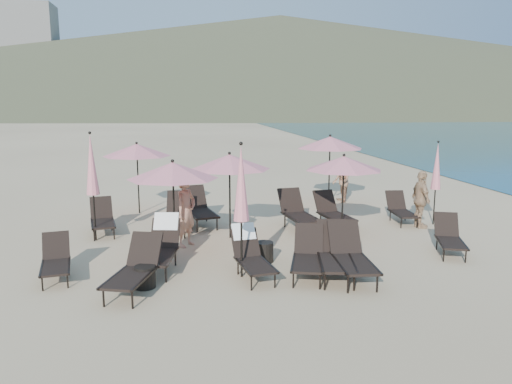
{
  "coord_description": "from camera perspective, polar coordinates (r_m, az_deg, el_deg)",
  "views": [
    {
      "loc": [
        -2.69,
        -10.13,
        3.61
      ],
      "look_at": [
        -0.6,
        3.5,
        1.1
      ],
      "focal_mm": 35.0,
      "sensor_mm": 36.0,
      "label": 1
    }
  ],
  "objects": [
    {
      "name": "lounger_3",
      "position": [
        10.62,
        9.02,
        -6.92
      ],
      "size": [
        1.02,
        1.91,
        1.04
      ],
      "rotation": [
        0.0,
        0.0,
        -0.2
      ],
      "color": "black",
      "rests_on": "ground"
    },
    {
      "name": "umbrella_closed_1",
      "position": [
        15.49,
        19.96,
        2.74
      ],
      "size": [
        0.29,
        0.29,
        2.49
      ],
      "color": "black",
      "rests_on": "ground"
    },
    {
      "name": "side_table_1",
      "position": [
        11.42,
        0.96,
        -6.88
      ],
      "size": [
        0.42,
        0.42,
        0.47
      ],
      "primitive_type": "cylinder",
      "color": "black",
      "rests_on": "ground"
    },
    {
      "name": "lounger_4",
      "position": [
        10.57,
        10.82,
        -7.06
      ],
      "size": [
        0.82,
        1.86,
        1.05
      ],
      "rotation": [
        0.0,
        0.0,
        -0.07
      ],
      "color": "black",
      "rests_on": "ground"
    },
    {
      "name": "lounger_11",
      "position": [
        15.66,
        16.23,
        -1.89
      ],
      "size": [
        0.7,
        1.56,
        0.87
      ],
      "rotation": [
        0.0,
        0.0,
        -0.08
      ],
      "color": "black",
      "rests_on": "ground"
    },
    {
      "name": "side_table_0",
      "position": [
        10.16,
        -12.58,
        -9.45
      ],
      "size": [
        0.42,
        0.42,
        0.44
      ],
      "primitive_type": "cylinder",
      "color": "black",
      "rests_on": "ground"
    },
    {
      "name": "ground",
      "position": [
        11.08,
        5.87,
        -8.75
      ],
      "size": [
        800.0,
        800.0,
        0.0
      ],
      "primitive_type": "plane",
      "color": "#D6BA8C",
      "rests_on": "ground"
    },
    {
      "name": "lounger_8",
      "position": [
        14.87,
        -6.5,
        -1.83
      ],
      "size": [
        1.07,
        1.95,
        1.06
      ],
      "rotation": [
        0.0,
        0.0,
        0.21
      ],
      "color": "black",
      "rests_on": "ground"
    },
    {
      "name": "lounger_2",
      "position": [
        10.49,
        -0.59,
        -7.08
      ],
      "size": [
        0.82,
        1.66,
        0.99
      ],
      "rotation": [
        0.0,
        0.0,
        0.16
      ],
      "color": "black",
      "rests_on": "ground"
    },
    {
      "name": "lounger_9",
      "position": [
        14.33,
        4.81,
        -2.27
      ],
      "size": [
        0.96,
        1.93,
        1.06
      ],
      "rotation": [
        0.0,
        0.0,
        0.15
      ],
      "color": "black",
      "rests_on": "ground"
    },
    {
      "name": "lounger_13",
      "position": [
        10.58,
        5.97,
        -7.15
      ],
      "size": [
        1.07,
        1.77,
        0.95
      ],
      "rotation": [
        0.0,
        0.0,
        -0.28
      ],
      "color": "black",
      "rests_on": "ground"
    },
    {
      "name": "lounger_7",
      "position": [
        14.23,
        -9.05,
        -2.52
      ],
      "size": [
        0.84,
        1.84,
        1.03
      ],
      "rotation": [
        0.0,
        0.0,
        -0.09
      ],
      "color": "black",
      "rests_on": "ground"
    },
    {
      "name": "lounger_1",
      "position": [
        11.15,
        -10.76,
        -5.95
      ],
      "size": [
        0.93,
        1.84,
        1.1
      ],
      "rotation": [
        0.0,
        0.0,
        -0.17
      ],
      "color": "black",
      "rests_on": "ground"
    },
    {
      "name": "beachgoer_c",
      "position": [
        15.1,
        18.34,
        -0.81
      ],
      "size": [
        0.42,
        0.98,
        1.66
      ],
      "primitive_type": "imported",
      "rotation": [
        0.0,
        0.0,
        1.55
      ],
      "color": "tan",
      "rests_on": "ground"
    },
    {
      "name": "umbrella_open_0",
      "position": [
        11.75,
        -9.49,
        2.43
      ],
      "size": [
        2.13,
        2.13,
        2.29
      ],
      "color": "black",
      "rests_on": "ground"
    },
    {
      "name": "beachgoer_b",
      "position": [
        18.27,
        9.71,
        1.21
      ],
      "size": [
        0.63,
        0.78,
        1.53
      ],
      "primitive_type": "imported",
      "rotation": [
        0.0,
        0.0,
        -1.64
      ],
      "color": "#9F7052",
      "rests_on": "ground"
    },
    {
      "name": "beachgoer_a",
      "position": [
        12.62,
        -8.01,
        -2.2
      ],
      "size": [
        0.74,
        0.78,
        1.79
      ],
      "primitive_type": "imported",
      "rotation": [
        0.0,
        0.0,
        0.9
      ],
      "color": "tan",
      "rests_on": "ground"
    },
    {
      "name": "umbrella_open_2",
      "position": [
        13.53,
        10.0,
        3.25
      ],
      "size": [
        2.08,
        2.08,
        2.24
      ],
      "color": "black",
      "rests_on": "ground"
    },
    {
      "name": "lounger_6",
      "position": [
        14.43,
        -17.15,
        -2.87
      ],
      "size": [
        0.89,
        1.69,
        0.92
      ],
      "rotation": [
        0.0,
        0.0,
        0.18
      ],
      "color": "black",
      "rests_on": "ground"
    },
    {
      "name": "lounger_5",
      "position": [
        12.89,
        21.24,
        -4.78
      ],
      "size": [
        1.05,
        1.62,
        0.87
      ],
      "rotation": [
        0.0,
        0.0,
        -0.34
      ],
      "color": "black",
      "rests_on": "ground"
    },
    {
      "name": "lounger_10",
      "position": [
        14.64,
        8.78,
        -2.24
      ],
      "size": [
        0.9,
        1.78,
        0.98
      ],
      "rotation": [
        0.0,
        0.0,
        0.16
      ],
      "color": "black",
      "rests_on": "ground"
    },
    {
      "name": "volcanic_headland",
      "position": [
        322.21,
        4.73,
        14.38
      ],
      "size": [
        690.0,
        690.0,
        55.0
      ],
      "color": "brown",
      "rests_on": "ground"
    },
    {
      "name": "umbrella_open_4",
      "position": [
        17.57,
        8.46,
        5.61
      ],
      "size": [
        2.31,
        2.31,
        2.49
      ],
      "color": "black",
      "rests_on": "ground"
    },
    {
      "name": "umbrella_closed_0",
      "position": [
        10.07,
        -1.71,
        0.9
      ],
      "size": [
        0.33,
        0.33,
        2.82
      ],
      "color": "black",
      "rests_on": "ground"
    },
    {
      "name": "umbrella_open_1",
      "position": [
        13.07,
        -3.05,
        3.45
      ],
      "size": [
        2.16,
        2.16,
        2.32
      ],
      "color": "black",
      "rests_on": "ground"
    },
    {
      "name": "umbrella_open_3",
      "position": [
        16.49,
        -13.47,
        4.68
      ],
      "size": [
        2.18,
        2.18,
        2.34
      ],
      "color": "black",
      "rests_on": "ground"
    },
    {
      "name": "lounger_12",
      "position": [
        9.94,
        -13.68,
        -8.45
      ],
      "size": [
        1.14,
        1.84,
        0.99
      ],
      "rotation": [
        0.0,
        0.0,
        -0.3
      ],
      "color": "black",
      "rests_on": "ground"
    },
    {
      "name": "lounger_0",
      "position": [
        11.17,
        -21.93,
        -7.2
      ],
      "size": [
        0.82,
        1.54,
        0.84
      ],
      "rotation": [
        0.0,
        0.0,
        0.19
      ],
      "color": "black",
      "rests_on": "ground"
    },
    {
      "name": "umbrella_closed_2",
      "position": [
        13.52,
        -18.28,
        2.92
      ],
      "size": [
        0.33,
        0.33,
        2.86
      ],
      "color": "black",
      "rests_on": "ground"
    }
  ]
}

